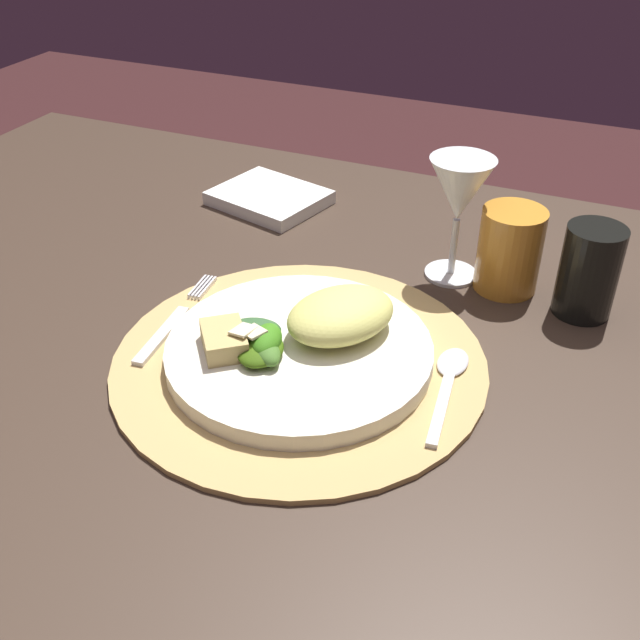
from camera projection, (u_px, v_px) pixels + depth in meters
dining_table at (277, 441)px, 0.84m from camera, size 1.33×0.92×0.74m
placemat at (299, 361)px, 0.73m from camera, size 0.36×0.36×0.01m
dinner_plate at (299, 351)px, 0.72m from camera, size 0.26×0.26×0.02m
pasta_serving at (341, 315)px, 0.72m from camera, size 0.13×0.14×0.04m
salad_greens at (262, 342)px, 0.70m from camera, size 0.08×0.08×0.03m
bread_piece at (224, 340)px, 0.70m from camera, size 0.06×0.07×0.02m
fork at (173, 322)px, 0.77m from camera, size 0.03×0.17×0.00m
spoon at (449, 376)px, 0.70m from camera, size 0.03×0.14×0.01m
napkin at (269, 198)px, 1.02m from camera, size 0.16×0.15×0.02m
wine_glass at (460, 194)px, 0.81m from camera, size 0.07×0.07×0.14m
amber_tumbler at (510, 250)px, 0.82m from camera, size 0.07×0.07×0.09m
dark_tumbler at (589, 271)px, 0.78m from camera, size 0.06×0.06×0.10m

